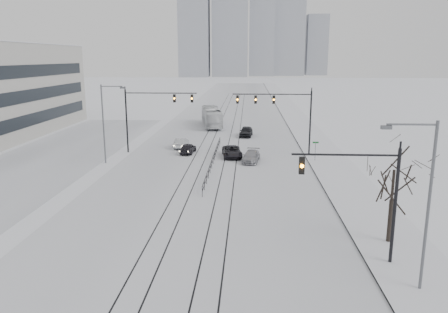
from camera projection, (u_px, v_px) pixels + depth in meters
road at (226, 125)px, 79.05m from camera, size 22.00×260.00×0.02m
sidewalk_east at (301, 125)px, 78.30m from camera, size 5.00×260.00×0.16m
curb at (288, 125)px, 78.44m from camera, size 0.10×260.00×0.12m
parking_strip at (61, 153)px, 55.79m from camera, size 14.00×60.00×0.03m
tram_rails at (219, 147)px, 59.57m from camera, size 5.30×180.00×0.01m
skyline at (251, 27)px, 279.95m from camera, size 96.00×48.00×72.00m
traffic_mast_near at (368, 190)px, 24.88m from camera, size 6.10×0.37×7.00m
traffic_mast_ne at (283, 110)px, 52.98m from camera, size 9.60×0.37×8.00m
traffic_mast_nw at (149, 109)px, 54.90m from camera, size 9.10×0.37×8.00m
street_light_east at (424, 196)px, 21.71m from camera, size 2.73×0.25×9.00m
street_light_west at (106, 118)px, 49.35m from camera, size 2.73×0.25×9.00m
bare_tree at (394, 178)px, 27.69m from camera, size 4.40×4.40×6.10m
median_fence at (213, 160)px, 49.73m from camera, size 0.06×24.00×1.00m
street_sign at (315, 148)px, 50.79m from camera, size 0.70×0.06×2.40m
sedan_sb_inner at (188, 148)px, 55.44m from camera, size 1.94×3.98×1.31m
sedan_sb_outer at (181, 143)px, 58.82m from camera, size 1.60×4.00×1.29m
sedan_nb_front at (232, 152)px, 53.40m from camera, size 2.80×5.04×1.33m
sedan_nb_right at (251, 156)px, 50.96m from camera, size 2.36×4.60×1.28m
sedan_nb_far at (246, 132)px, 67.31m from camera, size 2.24×4.66×1.53m
box_truck at (212, 117)px, 76.97m from camera, size 4.74×12.26×3.33m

